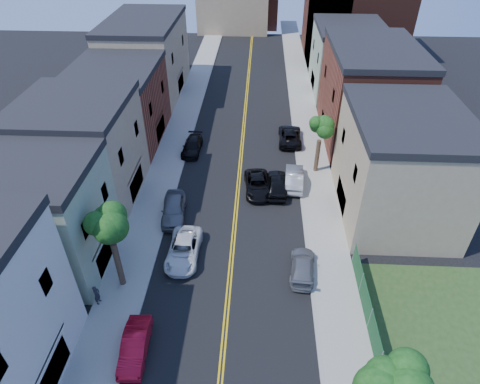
# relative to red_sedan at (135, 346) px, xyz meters

# --- Properties ---
(sidewalk_left) EXTENTS (3.20, 100.00, 0.15)m
(sidewalk_left) POSITION_rel_red_sedan_xyz_m (-2.40, 31.46, -0.63)
(sidewalk_left) COLOR gray
(sidewalk_left) RESTS_ON ground
(sidewalk_right) EXTENTS (3.20, 100.00, 0.15)m
(sidewalk_right) POSITION_rel_red_sedan_xyz_m (13.40, 31.46, -0.63)
(sidewalk_right) COLOR gray
(sidewalk_right) RESTS_ON ground
(curb_left) EXTENTS (0.30, 100.00, 0.15)m
(curb_left) POSITION_rel_red_sedan_xyz_m (-0.65, 31.46, -0.63)
(curb_left) COLOR gray
(curb_left) RESTS_ON ground
(curb_right) EXTENTS (0.30, 100.00, 0.15)m
(curb_right) POSITION_rel_red_sedan_xyz_m (11.65, 31.46, -0.63)
(curb_right) COLOR gray
(curb_right) RESTS_ON ground
(bldg_left_palegrn) EXTENTS (9.00, 8.00, 8.50)m
(bldg_left_palegrn) POSITION_rel_red_sedan_xyz_m (-8.50, 7.46, 3.54)
(bldg_left_palegrn) COLOR gray
(bldg_left_palegrn) RESTS_ON ground
(bldg_left_tan_near) EXTENTS (9.00, 10.00, 9.00)m
(bldg_left_tan_near) POSITION_rel_red_sedan_xyz_m (-8.50, 16.46, 3.79)
(bldg_left_tan_near) COLOR #998466
(bldg_left_tan_near) RESTS_ON ground
(bldg_left_brick) EXTENTS (9.00, 12.00, 8.00)m
(bldg_left_brick) POSITION_rel_red_sedan_xyz_m (-8.50, 27.46, 3.29)
(bldg_left_brick) COLOR brown
(bldg_left_brick) RESTS_ON ground
(bldg_left_tan_far) EXTENTS (9.00, 16.00, 9.50)m
(bldg_left_tan_far) POSITION_rel_red_sedan_xyz_m (-8.50, 41.46, 4.04)
(bldg_left_tan_far) COLOR #998466
(bldg_left_tan_far) RESTS_ON ground
(bldg_right_tan) EXTENTS (9.00, 12.00, 9.00)m
(bldg_right_tan) POSITION_rel_red_sedan_xyz_m (19.50, 15.46, 3.79)
(bldg_right_tan) COLOR #998466
(bldg_right_tan) RESTS_ON ground
(bldg_right_brick) EXTENTS (9.00, 14.00, 10.00)m
(bldg_right_brick) POSITION_rel_red_sedan_xyz_m (19.50, 29.46, 4.29)
(bldg_right_brick) COLOR brown
(bldg_right_brick) RESTS_ON ground
(bldg_right_palegrn) EXTENTS (9.00, 12.00, 8.50)m
(bldg_right_palegrn) POSITION_rel_red_sedan_xyz_m (19.50, 43.46, 3.54)
(bldg_right_palegrn) COLOR gray
(bldg_right_palegrn) RESTS_ON ground
(church) EXTENTS (16.20, 14.20, 22.60)m
(church) POSITION_rel_red_sedan_xyz_m (21.83, 58.53, 6.54)
(church) COLOR #4C2319
(church) RESTS_ON ground
(backdrop_left) EXTENTS (14.00, 8.00, 12.00)m
(backdrop_left) POSITION_rel_red_sedan_xyz_m (1.50, 73.46, 5.29)
(backdrop_left) COLOR #998466
(backdrop_left) RESTS_ON ground
(backdrop_center) EXTENTS (10.00, 8.00, 10.00)m
(backdrop_center) POSITION_rel_red_sedan_xyz_m (5.50, 77.46, 4.29)
(backdrop_center) COLOR brown
(backdrop_center) RESTS_ON ground
(fence_right) EXTENTS (0.04, 15.00, 1.90)m
(fence_right) POSITION_rel_red_sedan_xyz_m (15.00, 0.96, 0.39)
(fence_right) COLOR #143F1E
(fence_right) RESTS_ON sidewalk_right
(corner_lot) EXTENTS (12.00, 15.00, 0.02)m
(corner_lot) POSITION_rel_red_sedan_xyz_m (21.00, 0.96, -0.70)
(corner_lot) COLOR #233F19
(corner_lot) RESTS_ON ground
(tree_left_mid) EXTENTS (5.20, 5.20, 9.29)m
(tree_left_mid) POSITION_rel_red_sedan_xyz_m (-2.38, 5.47, 5.88)
(tree_left_mid) COLOR #3B261D
(tree_left_mid) RESTS_ON sidewalk_left
(tree_right_corner) EXTENTS (5.80, 5.80, 10.35)m
(tree_right_corner) POSITION_rel_red_sedan_xyz_m (13.43, -4.53, 6.60)
(tree_right_corner) COLOR #3B261D
(tree_right_corner) RESTS_ON sidewalk_right
(tree_right_far) EXTENTS (4.40, 4.40, 8.03)m
(tree_right_far) POSITION_rel_red_sedan_xyz_m (13.42, 21.46, 5.05)
(tree_right_far) COLOR #3B261D
(tree_right_far) RESTS_ON sidewalk_right
(red_sedan) EXTENTS (1.72, 4.37, 1.41)m
(red_sedan) POSITION_rel_red_sedan_xyz_m (0.00, 0.00, 0.00)
(red_sedan) COLOR #B60C21
(red_sedan) RESTS_ON ground
(white_pickup) EXTENTS (2.50, 5.33, 1.48)m
(white_pickup) POSITION_rel_red_sedan_xyz_m (1.70, 8.56, 0.03)
(white_pickup) COLOR silver
(white_pickup) RESTS_ON ground
(grey_car_left) EXTENTS (2.56, 5.23, 1.72)m
(grey_car_left) POSITION_rel_red_sedan_xyz_m (0.00, 13.50, 0.15)
(grey_car_left) COLOR slate
(grey_car_left) RESTS_ON ground
(black_car_left) EXTENTS (2.11, 4.80, 1.37)m
(black_car_left) POSITION_rel_red_sedan_xyz_m (0.00, 24.81, -0.02)
(black_car_left) COLOR black
(black_car_left) RESTS_ON ground
(grey_car_right) EXTENTS (2.28, 4.64, 1.30)m
(grey_car_right) POSITION_rel_red_sedan_xyz_m (11.00, 7.33, -0.06)
(grey_car_right) COLOR slate
(grey_car_right) RESTS_ON ground
(black_car_right) EXTENTS (2.04, 4.92, 1.67)m
(black_car_right) POSITION_rel_red_sedan_xyz_m (9.30, 17.80, 0.13)
(black_car_right) COLOR black
(black_car_right) RESTS_ON ground
(silver_car_right) EXTENTS (2.05, 5.03, 1.62)m
(silver_car_right) POSITION_rel_red_sedan_xyz_m (11.00, 18.94, 0.10)
(silver_car_right) COLOR #AFB1B7
(silver_car_right) RESTS_ON ground
(dark_car_right_far) EXTENTS (2.62, 5.53, 1.53)m
(dark_car_right_far) POSITION_rel_red_sedan_xyz_m (11.00, 27.66, 0.06)
(dark_car_right_far) COLOR black
(dark_car_right_far) RESTS_ON ground
(black_suv_lane) EXTENTS (2.82, 5.31, 1.42)m
(black_suv_lane) POSITION_rel_red_sedan_xyz_m (7.40, 17.72, 0.00)
(black_suv_lane) COLOR black
(black_suv_lane) RESTS_ON ground
(pedestrian_left) EXTENTS (0.44, 0.62, 1.62)m
(pedestrian_left) POSITION_rel_red_sedan_xyz_m (-3.60, 3.61, 0.25)
(pedestrian_left) COLOR #232229
(pedestrian_left) RESTS_ON sidewalk_left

